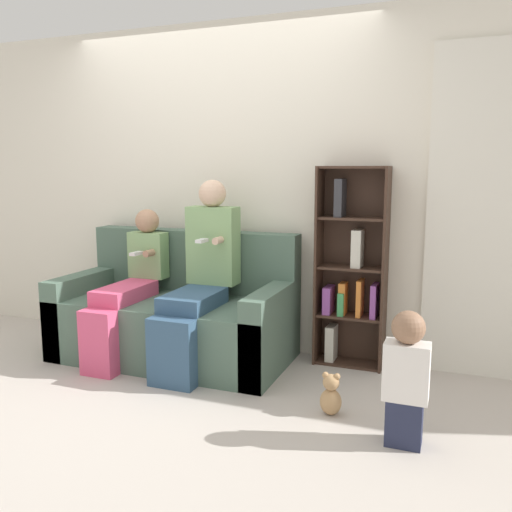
{
  "coord_description": "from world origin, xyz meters",
  "views": [
    {
      "loc": [
        1.84,
        -2.98,
        1.43
      ],
      "look_at": [
        0.47,
        0.58,
        0.81
      ],
      "focal_mm": 38.0,
      "sensor_mm": 36.0,
      "label": 1
    }
  ],
  "objects": [
    {
      "name": "curtain_panel",
      "position": [
        1.94,
        0.95,
        1.13
      ],
      "size": [
        0.68,
        0.04,
        2.26
      ],
      "color": "silver",
      "rests_on": "ground_plane"
    },
    {
      "name": "bookshelf",
      "position": [
        1.1,
        0.87,
        0.69
      ],
      "size": [
        0.5,
        0.24,
        1.45
      ],
      "color": "#3D281E",
      "rests_on": "ground_plane"
    },
    {
      "name": "couch",
      "position": [
        -0.16,
        0.54,
        0.31
      ],
      "size": [
        1.74,
        0.87,
        0.94
      ],
      "color": "#4C6656",
      "rests_on": "ground_plane"
    },
    {
      "name": "toddler_standing",
      "position": [
        1.62,
        -0.23,
        0.37
      ],
      "size": [
        0.23,
        0.17,
        0.72
      ],
      "color": "#232842",
      "rests_on": "ground_plane"
    },
    {
      "name": "ground_plane",
      "position": [
        0.0,
        0.0,
        0.0
      ],
      "size": [
        14.0,
        14.0,
        0.0
      ],
      "primitive_type": "plane",
      "color": "#BCB2A8"
    },
    {
      "name": "adult_seated",
      "position": [
        0.1,
        0.43,
        0.69
      ],
      "size": [
        0.38,
        0.81,
        1.35
      ],
      "color": "#335170",
      "rests_on": "ground_plane"
    },
    {
      "name": "child_seated",
      "position": [
        -0.47,
        0.38,
        0.57
      ],
      "size": [
        0.3,
        0.82,
        1.12
      ],
      "color": "#DB4C75",
      "rests_on": "ground_plane"
    },
    {
      "name": "back_wall",
      "position": [
        0.0,
        1.0,
        1.27
      ],
      "size": [
        10.0,
        0.06,
        2.55
      ],
      "color": "silver",
      "rests_on": "ground_plane"
    },
    {
      "name": "teddy_bear",
      "position": [
        1.18,
        -0.03,
        0.12
      ],
      "size": [
        0.13,
        0.11,
        0.26
      ],
      "color": "tan",
      "rests_on": "ground_plane"
    }
  ]
}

